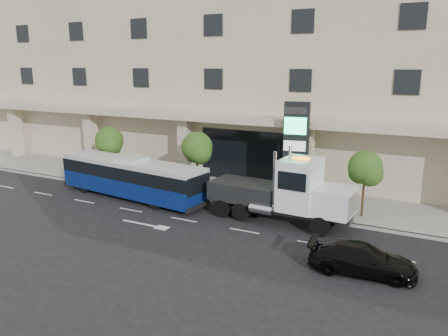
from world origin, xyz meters
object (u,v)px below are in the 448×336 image
object	(u,v)px
black_sedan	(362,259)
city_bus	(132,177)
signage_pylon	(296,151)
tow_truck	(286,193)

from	to	relation	value
black_sedan	city_bus	bearing A→B (deg)	69.65
black_sedan	signage_pylon	bearing A→B (deg)	29.25
city_bus	signage_pylon	xyz separation A→B (m)	(10.36, 4.31, 2.00)
tow_truck	black_sedan	world-z (taller)	tow_truck
city_bus	tow_truck	world-z (taller)	tow_truck
signage_pylon	black_sedan	bearing A→B (deg)	-64.28
tow_truck	signage_pylon	size ratio (longest dim) A/B	1.48
city_bus	black_sedan	distance (m)	16.97
city_bus	tow_truck	bearing A→B (deg)	7.69
tow_truck	city_bus	bearing A→B (deg)	-175.90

